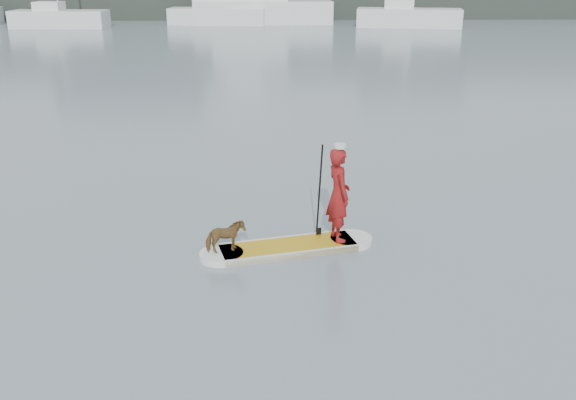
{
  "coord_description": "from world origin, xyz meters",
  "views": [
    {
      "loc": [
        3.39,
        -10.5,
        5.03
      ],
      "look_at": [
        3.77,
        0.32,
        1.0
      ],
      "focal_mm": 40.0,
      "sensor_mm": 36.0,
      "label": 1
    }
  ],
  "objects_px": {
    "sailboat_c": "(59,17)",
    "sailboat_d": "(217,14)",
    "paddleboard": "(288,247)",
    "dog": "(225,237)",
    "sailboat_e": "(408,16)",
    "paddler": "(338,195)",
    "motor_yacht_a": "(257,0)"
  },
  "relations": [
    {
      "from": "sailboat_c",
      "to": "sailboat_e",
      "type": "bearing_deg",
      "value": 3.04
    },
    {
      "from": "paddler",
      "to": "sailboat_d",
      "type": "height_order",
      "value": "sailboat_d"
    },
    {
      "from": "paddler",
      "to": "sailboat_c",
      "type": "relative_size",
      "value": 0.16
    },
    {
      "from": "paddleboard",
      "to": "sailboat_e",
      "type": "xyz_separation_m",
      "value": [
        11.31,
        42.9,
        0.81
      ]
    },
    {
      "from": "paddleboard",
      "to": "sailboat_d",
      "type": "distance_m",
      "value": 45.91
    },
    {
      "from": "paddleboard",
      "to": "dog",
      "type": "relative_size",
      "value": 4.63
    },
    {
      "from": "sailboat_e",
      "to": "dog",
      "type": "bearing_deg",
      "value": -94.7
    },
    {
      "from": "sailboat_c",
      "to": "sailboat_d",
      "type": "distance_m",
      "value": 12.79
    },
    {
      "from": "sailboat_e",
      "to": "motor_yacht_a",
      "type": "relative_size",
      "value": 1.02
    },
    {
      "from": "dog",
      "to": "sailboat_e",
      "type": "height_order",
      "value": "sailboat_e"
    },
    {
      "from": "dog",
      "to": "sailboat_e",
      "type": "xyz_separation_m",
      "value": [
        12.45,
        43.17,
        0.45
      ]
    },
    {
      "from": "paddler",
      "to": "sailboat_e",
      "type": "height_order",
      "value": "sailboat_e"
    },
    {
      "from": "paddleboard",
      "to": "motor_yacht_a",
      "type": "relative_size",
      "value": 0.27
    },
    {
      "from": "paddleboard",
      "to": "dog",
      "type": "bearing_deg",
      "value": -180.0
    },
    {
      "from": "sailboat_c",
      "to": "paddler",
      "type": "bearing_deg",
      "value": -63.48
    },
    {
      "from": "paddleboard",
      "to": "paddler",
      "type": "xyz_separation_m",
      "value": [
        0.94,
        0.23,
        0.95
      ]
    },
    {
      "from": "sailboat_c",
      "to": "sailboat_e",
      "type": "height_order",
      "value": "sailboat_e"
    },
    {
      "from": "sailboat_d",
      "to": "motor_yacht_a",
      "type": "distance_m",
      "value": 3.59
    },
    {
      "from": "paddleboard",
      "to": "motor_yacht_a",
      "type": "bearing_deg",
      "value": 77.53
    },
    {
      "from": "dog",
      "to": "motor_yacht_a",
      "type": "height_order",
      "value": "motor_yacht_a"
    },
    {
      "from": "sailboat_c",
      "to": "sailboat_d",
      "type": "bearing_deg",
      "value": 14.51
    },
    {
      "from": "sailboat_d",
      "to": "paddleboard",
      "type": "bearing_deg",
      "value": -76.8
    },
    {
      "from": "paddler",
      "to": "sailboat_d",
      "type": "relative_size",
      "value": 0.15
    },
    {
      "from": "paddler",
      "to": "sailboat_d",
      "type": "xyz_separation_m",
      "value": [
        -5.34,
        45.46,
        -0.15
      ]
    },
    {
      "from": "sailboat_c",
      "to": "sailboat_e",
      "type": "relative_size",
      "value": 0.9
    },
    {
      "from": "paddleboard",
      "to": "motor_yacht_a",
      "type": "distance_m",
      "value": 46.32
    },
    {
      "from": "motor_yacht_a",
      "to": "dog",
      "type": "bearing_deg",
      "value": -92.7
    },
    {
      "from": "paddleboard",
      "to": "sailboat_e",
      "type": "relative_size",
      "value": 0.27
    },
    {
      "from": "paddleboard",
      "to": "dog",
      "type": "distance_m",
      "value": 1.22
    },
    {
      "from": "paddler",
      "to": "sailboat_e",
      "type": "xyz_separation_m",
      "value": [
        10.37,
        42.67,
        -0.14
      ]
    },
    {
      "from": "sailboat_e",
      "to": "sailboat_d",
      "type": "bearing_deg",
      "value": -178.69
    },
    {
      "from": "sailboat_e",
      "to": "paddleboard",
      "type": "bearing_deg",
      "value": -93.39
    }
  ]
}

